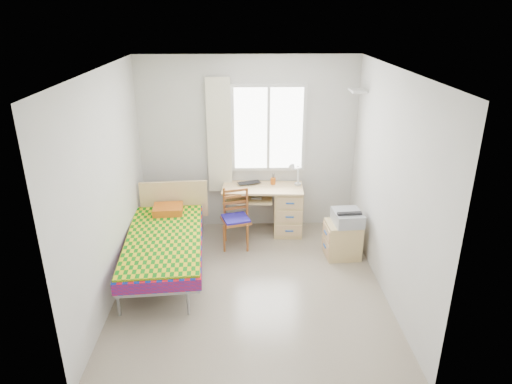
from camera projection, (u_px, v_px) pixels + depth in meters
floor at (250, 285)px, 5.64m from camera, size 3.50×3.50×0.00m
ceiling at (249, 70)px, 4.67m from camera, size 3.50×3.50×0.00m
wall_back at (248, 145)px, 6.78m from camera, size 3.20×0.00×3.20m
wall_left at (108, 189)px, 5.11m from camera, size 0.00×3.50×3.50m
wall_right at (390, 186)px, 5.20m from camera, size 0.00×3.50×3.50m
window at (268, 129)px, 6.67m from camera, size 1.10×0.04×1.30m
curtain at (219, 136)px, 6.64m from camera, size 0.35×0.05×1.70m
floating_shelf at (358, 91)px, 6.17m from camera, size 0.20×0.32×0.03m
bed at (165, 240)px, 5.85m from camera, size 1.10×2.10×0.88m
desk at (283, 208)px, 6.85m from camera, size 1.21×0.61×0.74m
chair at (236, 215)px, 6.45m from camera, size 0.45×0.45×0.84m
cabinet at (342, 240)px, 6.23m from camera, size 0.49×0.43×0.50m
printer at (347, 217)px, 6.10m from camera, size 0.40×0.45×0.18m
laptop at (250, 184)px, 6.79m from camera, size 0.39×0.31×0.03m
pen_cup at (273, 181)px, 6.81m from camera, size 0.08×0.08×0.09m
task_lamp at (295, 172)px, 6.60m from camera, size 0.22×0.31×0.39m
book at (252, 196)px, 6.79m from camera, size 0.19×0.23×0.02m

